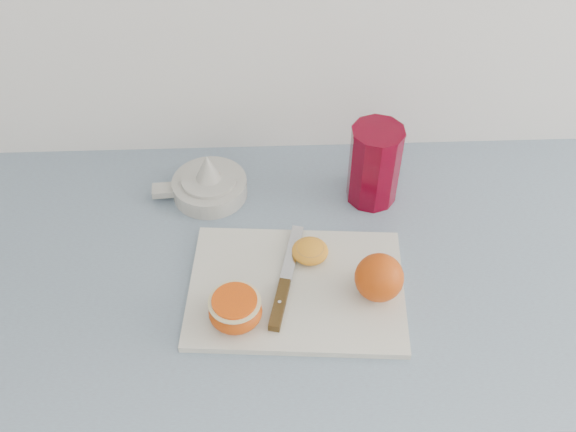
{
  "coord_description": "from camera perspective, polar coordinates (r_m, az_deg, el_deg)",
  "views": [
    {
      "loc": [
        -0.14,
        1.0,
        1.71
      ],
      "look_at": [
        -0.11,
        1.73,
        0.96
      ],
      "focal_mm": 40.0,
      "sensor_mm": 36.0,
      "label": 1
    }
  ],
  "objects": [
    {
      "name": "counter",
      "position": [
        1.45,
        -1.61,
        -15.37
      ],
      "size": [
        2.52,
        0.64,
        0.89
      ],
      "color": "white",
      "rests_on": "ground"
    },
    {
      "name": "cutting_board",
      "position": [
        1.04,
        0.76,
        -6.43
      ],
      "size": [
        0.36,
        0.27,
        0.01
      ],
      "primitive_type": "cube",
      "rotation": [
        0.0,
        0.0,
        -0.08
      ],
      "color": "beige",
      "rests_on": "counter"
    },
    {
      "name": "whole_orange",
      "position": [
        1.0,
        8.1,
        -5.44
      ],
      "size": [
        0.08,
        0.08,
        0.08
      ],
      "color": "#C53100",
      "rests_on": "cutting_board"
    },
    {
      "name": "half_orange",
      "position": [
        0.98,
        -4.7,
        -8.34
      ],
      "size": [
        0.08,
        0.08,
        0.05
      ],
      "color": "#C53100",
      "rests_on": "cutting_board"
    },
    {
      "name": "squeezed_shell",
      "position": [
        1.06,
        1.97,
        -3.11
      ],
      "size": [
        0.06,
        0.06,
        0.03
      ],
      "color": "orange",
      "rests_on": "cutting_board"
    },
    {
      "name": "paring_knife",
      "position": [
        1.01,
        -0.55,
        -7.01
      ],
      "size": [
        0.07,
        0.21,
        0.01
      ],
      "color": "#4A3315",
      "rests_on": "cutting_board"
    },
    {
      "name": "citrus_juicer",
      "position": [
        1.18,
        -7.07,
        2.83
      ],
      "size": [
        0.17,
        0.14,
        0.09
      ],
      "color": "silver",
      "rests_on": "counter"
    },
    {
      "name": "red_tumbler",
      "position": [
        1.15,
        7.66,
        4.32
      ],
      "size": [
        0.09,
        0.09,
        0.15
      ],
      "color": "maroon",
      "rests_on": "counter"
    }
  ]
}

